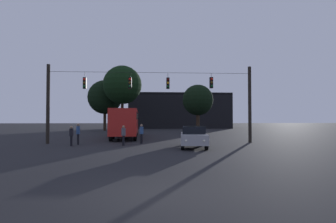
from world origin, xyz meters
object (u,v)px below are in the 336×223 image
object	(u,v)px
city_bus	(126,120)
tree_behind_building	(105,97)
pedestrian_near_bus	(123,134)
tree_right_far	(198,100)
pedestrian_crossing_left	(71,135)
pedestrian_crossing_right	(141,133)
car_near_right	(194,136)
tree_left_silhouette	(122,85)
pedestrian_crossing_center	(78,133)

from	to	relation	value
city_bus	tree_behind_building	bearing A→B (deg)	106.98
pedestrian_near_bus	tree_right_far	distance (m)	19.12
pedestrian_crossing_left	pedestrian_crossing_right	distance (m)	5.46
car_near_right	pedestrian_crossing_right	bearing A→B (deg)	141.58
city_bus	pedestrian_near_bus	world-z (taller)	city_bus
pedestrian_near_bus	tree_left_silhouette	distance (m)	23.11
tree_behind_building	car_near_right	bearing A→B (deg)	-67.72
tree_behind_building	tree_right_far	size ratio (longest dim) A/B	1.26
pedestrian_crossing_right	tree_behind_building	xyz separation A→B (m)	(-7.28, 24.13, 4.85)
pedestrian_crossing_right	tree_behind_building	world-z (taller)	tree_behind_building
pedestrian_crossing_right	city_bus	bearing A→B (deg)	106.27
pedestrian_crossing_center	pedestrian_near_bus	distance (m)	3.79
pedestrian_crossing_center	tree_left_silhouette	xyz separation A→B (m)	(1.12, 21.09, 6.49)
city_bus	tree_right_far	bearing A→B (deg)	41.75
car_near_right	pedestrian_crossing_center	xyz separation A→B (m)	(-8.86, 2.49, 0.16)
city_bus	car_near_right	world-z (taller)	city_bus
pedestrian_crossing_right	pedestrian_near_bus	size ratio (longest dim) A/B	1.04
car_near_right	pedestrian_crossing_left	distance (m)	9.21
pedestrian_near_bus	tree_right_far	size ratio (longest dim) A/B	0.22
pedestrian_crossing_left	pedestrian_near_bus	xyz separation A→B (m)	(3.90, 0.09, 0.02)
pedestrian_crossing_left	car_near_right	bearing A→B (deg)	-9.24
car_near_right	tree_behind_building	xyz separation A→B (m)	(-11.14, 27.20, 4.96)
car_near_right	pedestrian_crossing_left	bearing A→B (deg)	170.76
pedestrian_near_bus	tree_left_silhouette	size ratio (longest dim) A/B	0.15
tree_left_silhouette	pedestrian_crossing_left	bearing A→B (deg)	-93.48
tree_behind_building	tree_right_far	bearing A→B (deg)	-31.64
pedestrian_crossing_right	pedestrian_near_bus	xyz separation A→B (m)	(-1.32, -1.50, -0.04)
tree_behind_building	pedestrian_crossing_center	bearing A→B (deg)	-84.73
city_bus	pedestrian_crossing_right	size ratio (longest dim) A/B	6.87
pedestrian_crossing_center	pedestrian_crossing_right	world-z (taller)	pedestrian_crossing_center
tree_right_far	city_bus	bearing A→B (deg)	-138.25
pedestrian_crossing_center	tree_right_far	distance (m)	20.32
city_bus	tree_left_silhouette	world-z (taller)	tree_left_silhouette
pedestrian_crossing_center	city_bus	bearing A→B (deg)	67.51
city_bus	pedestrian_crossing_center	distance (m)	7.97
tree_behind_building	pedestrian_crossing_left	bearing A→B (deg)	-85.44
car_near_right	tree_behind_building	size ratio (longest dim) A/B	0.52
pedestrian_crossing_right	tree_right_far	size ratio (longest dim) A/B	0.23
tree_left_silhouette	pedestrian_near_bus	bearing A→B (deg)	-83.36
pedestrian_crossing_left	tree_left_silhouette	world-z (taller)	tree_left_silhouette
pedestrian_crossing_left	pedestrian_crossing_center	bearing A→B (deg)	77.26
pedestrian_crossing_left	pedestrian_near_bus	size ratio (longest dim) A/B	0.98
pedestrian_crossing_left	pedestrian_crossing_right	world-z (taller)	pedestrian_crossing_right
pedestrian_near_bus	tree_behind_building	xyz separation A→B (m)	(-5.96, 25.63, 4.89)
pedestrian_crossing_right	tree_left_silhouette	world-z (taller)	tree_left_silhouette
pedestrian_crossing_center	car_near_right	bearing A→B (deg)	-15.69
pedestrian_crossing_left	tree_right_far	distance (m)	21.26
pedestrian_crossing_left	pedestrian_near_bus	world-z (taller)	pedestrian_near_bus
tree_right_far	tree_behind_building	bearing A→B (deg)	148.36
pedestrian_near_bus	tree_left_silhouette	bearing A→B (deg)	96.64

